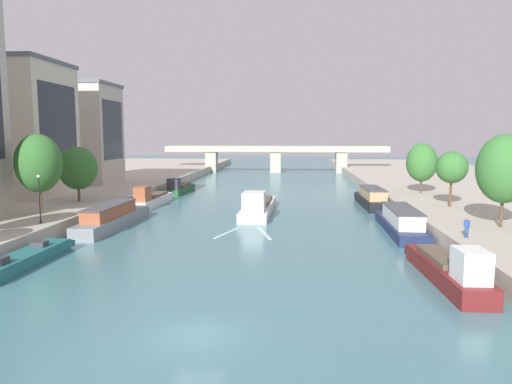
# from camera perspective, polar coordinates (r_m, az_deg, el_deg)

# --- Properties ---
(ground_plane) EXTENTS (400.00, 400.00, 0.00)m
(ground_plane) POSITION_cam_1_polar(r_m,az_deg,el_deg) (23.93, -7.06, -16.92)
(ground_plane) COLOR teal
(quay_left) EXTENTS (36.00, 170.00, 1.62)m
(quay_left) POSITION_cam_1_polar(r_m,az_deg,el_deg) (86.49, -22.70, 0.49)
(quay_left) COLOR #B7AD9E
(quay_left) RESTS_ON ground
(quay_right) EXTENTS (36.00, 170.00, 1.62)m
(quay_right) POSITION_cam_1_polar(r_m,az_deg,el_deg) (82.76, 26.08, 0.05)
(quay_right) COLOR #B7AD9E
(quay_right) RESTS_ON ground
(barge_midriver) EXTENTS (3.71, 17.27, 3.27)m
(barge_midriver) POSITION_cam_1_polar(r_m,az_deg,el_deg) (58.13, 0.26, -1.72)
(barge_midriver) COLOR silver
(barge_midriver) RESTS_ON ground
(wake_behind_barge) EXTENTS (5.60, 5.95, 0.03)m
(wake_behind_barge) POSITION_cam_1_polar(r_m,az_deg,el_deg) (46.92, -1.22, -4.95)
(wake_behind_barge) COLOR silver
(wake_behind_barge) RESTS_ON ground
(moored_boat_left_downstream) EXTENTS (2.29, 11.35, 2.11)m
(moored_boat_left_downstream) POSITION_cam_1_polar(r_m,az_deg,el_deg) (39.07, -26.24, -7.31)
(moored_boat_left_downstream) COLOR #23666B
(moored_boat_left_downstream) RESTS_ON ground
(moored_boat_left_end) EXTENTS (2.92, 15.78, 2.55)m
(moored_boat_left_end) POSITION_cam_1_polar(r_m,az_deg,el_deg) (51.82, -17.00, -2.94)
(moored_boat_left_end) COLOR gray
(moored_boat_left_end) RESTS_ON ground
(moored_boat_left_near) EXTENTS (2.51, 13.09, 3.08)m
(moored_boat_left_near) POSITION_cam_1_polar(r_m,az_deg,el_deg) (66.10, -12.50, -0.86)
(moored_boat_left_near) COLOR silver
(moored_boat_left_near) RESTS_ON ground
(moored_boat_left_upstream) EXTENTS (2.66, 12.07, 2.78)m
(moored_boat_left_upstream) POSITION_cam_1_polar(r_m,az_deg,el_deg) (79.98, -9.27, 0.47)
(moored_boat_left_upstream) COLOR #235633
(moored_boat_left_upstream) RESTS_ON ground
(moored_boat_right_upstream) EXTENTS (2.61, 12.33, 3.10)m
(moored_boat_right_upstream) POSITION_cam_1_polar(r_m,az_deg,el_deg) (33.70, 22.31, -8.61)
(moored_boat_right_upstream) COLOR maroon
(moored_boat_right_upstream) RESTS_ON ground
(moored_boat_right_midway) EXTENTS (3.29, 15.00, 2.54)m
(moored_boat_right_midway) POSITION_cam_1_polar(r_m,az_deg,el_deg) (49.24, 17.16, -3.46)
(moored_boat_right_midway) COLOR #1E284C
(moored_boat_right_midway) RESTS_ON ground
(moored_boat_right_downstream) EXTENTS (3.08, 13.76, 2.61)m
(moored_boat_right_downstream) POSITION_cam_1_polar(r_m,az_deg,el_deg) (66.16, 13.87, -0.74)
(moored_boat_right_downstream) COLOR black
(moored_boat_right_downstream) RESTS_ON ground
(tree_left_second) EXTENTS (4.61, 4.61, 8.18)m
(tree_left_second) POSITION_cam_1_polar(r_m,az_deg,el_deg) (52.61, -24.88, 3.17)
(tree_left_second) COLOR brown
(tree_left_second) RESTS_ON quay_left
(tree_left_nearest) EXTENTS (4.67, 4.67, 6.67)m
(tree_left_nearest) POSITION_cam_1_polar(r_m,az_deg,el_deg) (61.13, -20.81, 2.72)
(tree_left_nearest) COLOR brown
(tree_left_nearest) RESTS_ON quay_left
(tree_right_past_mid) EXTENTS (4.64, 4.64, 8.16)m
(tree_right_past_mid) POSITION_cam_1_polar(r_m,az_deg,el_deg) (46.10, 27.90, 2.50)
(tree_right_past_mid) COLOR brown
(tree_right_past_mid) RESTS_ON quay_right
(tree_right_third) EXTENTS (3.45, 3.45, 6.26)m
(tree_right_third) POSITION_cam_1_polar(r_m,az_deg,el_deg) (57.03, 22.66, 2.76)
(tree_right_third) COLOR brown
(tree_right_third) RESTS_ON quay_right
(tree_right_far) EXTENTS (4.21, 4.21, 6.94)m
(tree_right_far) POSITION_cam_1_polar(r_m,az_deg,el_deg) (69.22, 19.46, 3.39)
(tree_right_far) COLOR brown
(tree_right_far) RESTS_ON quay_right
(lamppost_left_bank) EXTENTS (0.28, 0.28, 4.45)m
(lamppost_left_bank) POSITION_cam_1_polar(r_m,az_deg,el_deg) (47.27, -24.79, -0.53)
(lamppost_left_bank) COLOR black
(lamppost_left_bank) RESTS_ON quay_left
(building_left_corner) EXTENTS (12.53, 12.54, 17.83)m
(building_left_corner) POSITION_cam_1_polar(r_m,az_deg,el_deg) (70.90, -27.17, 6.86)
(building_left_corner) COLOR beige
(building_left_corner) RESTS_ON quay_left
(building_left_middle) EXTENTS (14.24, 10.73, 16.70)m
(building_left_middle) POSITION_cam_1_polar(r_m,az_deg,el_deg) (85.54, -21.28, 6.64)
(building_left_middle) COLOR #BCB2A8
(building_left_middle) RESTS_ON quay_left
(bridge_far) EXTENTS (57.98, 4.40, 6.87)m
(bridge_far) POSITION_cam_1_polar(r_m,az_deg,el_deg) (123.36, 2.41, 4.41)
(bridge_far) COLOR #ADA899
(bridge_far) RESTS_ON ground
(person_on_quay) EXTENTS (0.38, 0.42, 1.62)m
(person_on_quay) POSITION_cam_1_polar(r_m,az_deg,el_deg) (40.55, 24.20, -3.80)
(person_on_quay) COLOR navy
(person_on_quay) RESTS_ON quay_right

